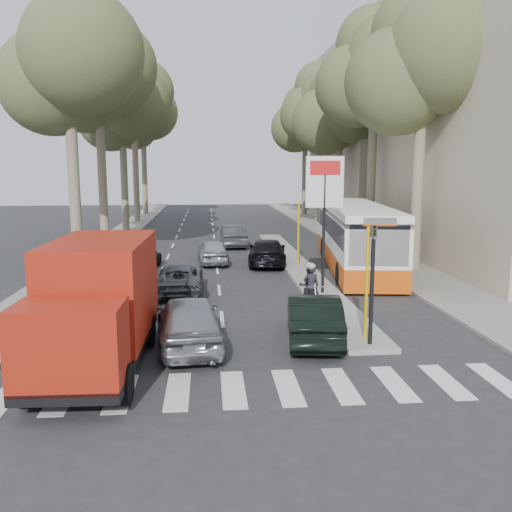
% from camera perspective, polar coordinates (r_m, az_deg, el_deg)
% --- Properties ---
extents(ground, '(120.00, 120.00, 0.00)m').
position_cam_1_polar(ground, '(16.95, -0.33, -8.45)').
color(ground, '#28282B').
rests_on(ground, ground).
extents(sidewalk_right, '(3.20, 70.00, 0.12)m').
position_cam_1_polar(sidewalk_right, '(42.58, 8.44, 2.34)').
color(sidewalk_right, gray).
rests_on(sidewalk_right, ground).
extents(median_left, '(2.40, 64.00, 0.12)m').
position_cam_1_polar(median_left, '(44.87, -13.62, 2.54)').
color(median_left, gray).
rests_on(median_left, ground).
extents(traffic_island, '(1.50, 26.00, 0.16)m').
position_cam_1_polar(traffic_island, '(27.94, 4.44, -1.20)').
color(traffic_island, gray).
rests_on(traffic_island, ground).
extents(building_far, '(11.00, 20.00, 16.00)m').
position_cam_1_polar(building_far, '(52.91, 13.77, 12.14)').
color(building_far, '#B7A88E').
rests_on(building_far, ground).
extents(billboard, '(1.50, 12.10, 5.60)m').
position_cam_1_polar(billboard, '(21.62, 7.20, 5.36)').
color(billboard, yellow).
rests_on(billboard, ground).
extents(traffic_light_island, '(0.16, 0.41, 3.60)m').
position_cam_1_polar(traffic_light_island, '(15.52, 12.18, -0.85)').
color(traffic_light_island, black).
rests_on(traffic_light_island, ground).
extents(tree_l_a, '(7.40, 7.20, 14.10)m').
position_cam_1_polar(tree_l_a, '(29.40, -18.93, 19.06)').
color(tree_l_a, '#6B604C').
rests_on(tree_l_a, ground).
extents(tree_l_b, '(7.40, 7.20, 14.88)m').
position_cam_1_polar(tree_l_b, '(37.26, -16.11, 18.10)').
color(tree_l_b, '#6B604C').
rests_on(tree_l_b, ground).
extents(tree_l_c, '(7.40, 7.20, 13.71)m').
position_cam_1_polar(tree_l_c, '(44.92, -13.81, 15.30)').
color(tree_l_c, '#6B604C').
rests_on(tree_l_c, ground).
extents(tree_l_d, '(7.40, 7.20, 15.66)m').
position_cam_1_polar(tree_l_d, '(53.01, -12.66, 16.26)').
color(tree_l_d, '#6B604C').
rests_on(tree_l_d, ground).
extents(tree_l_e, '(7.40, 7.20, 14.49)m').
position_cam_1_polar(tree_l_e, '(60.81, -11.72, 14.40)').
color(tree_l_e, '#6B604C').
rests_on(tree_l_e, ground).
extents(tree_r_a, '(7.40, 7.20, 14.10)m').
position_cam_1_polar(tree_r_a, '(28.68, 17.41, 19.39)').
color(tree_r_a, '#6B604C').
rests_on(tree_r_a, ground).
extents(tree_r_b, '(7.40, 7.20, 15.27)m').
position_cam_1_polar(tree_r_b, '(36.33, 12.58, 19.02)').
color(tree_r_b, '#6B604C').
rests_on(tree_r_b, ground).
extents(tree_r_c, '(7.40, 7.20, 13.32)m').
position_cam_1_polar(tree_r_c, '(43.68, 8.97, 15.17)').
color(tree_r_c, '#6B604C').
rests_on(tree_r_c, ground).
extents(tree_r_d, '(7.40, 7.20, 14.88)m').
position_cam_1_polar(tree_r_d, '(51.61, 6.89, 15.84)').
color(tree_r_d, '#6B604C').
rests_on(tree_r_d, ground).
extents(tree_r_e, '(7.40, 7.20, 14.10)m').
position_cam_1_polar(tree_r_e, '(59.37, 5.33, 14.34)').
color(tree_r_e, '#6B604C').
rests_on(tree_r_e, ground).
extents(silver_hatchback, '(2.24, 4.67, 1.54)m').
position_cam_1_polar(silver_hatchback, '(15.94, -7.08, -6.78)').
color(silver_hatchback, '#9C9FA4').
rests_on(silver_hatchback, ground).
extents(dark_hatchback, '(2.03, 4.47, 1.42)m').
position_cam_1_polar(dark_hatchback, '(16.52, 6.09, -6.40)').
color(dark_hatchback, black).
rests_on(dark_hatchback, ground).
extents(queue_car_a, '(2.09, 4.40, 1.21)m').
position_cam_1_polar(queue_car_a, '(22.65, -8.16, -2.40)').
color(queue_car_a, '#45484B').
rests_on(queue_car_a, ground).
extents(queue_car_b, '(2.47, 4.98, 1.39)m').
position_cam_1_polar(queue_car_b, '(28.92, 1.19, 0.43)').
color(queue_car_b, black).
rests_on(queue_car_b, ground).
extents(queue_car_c, '(1.80, 3.97, 1.32)m').
position_cam_1_polar(queue_car_c, '(29.43, -4.58, 0.49)').
color(queue_car_c, '#AEB1B6').
rests_on(queue_car_c, ground).
extents(queue_car_d, '(1.67, 4.41, 1.44)m').
position_cam_1_polar(queue_car_d, '(35.68, -2.41, 2.16)').
color(queue_car_d, '#47494E').
rests_on(queue_car_d, ground).
extents(queue_car_e, '(2.05, 4.35, 1.23)m').
position_cam_1_polar(queue_car_e, '(28.09, -12.17, -0.22)').
color(queue_car_e, black).
rests_on(queue_car_e, ground).
extents(red_truck, '(2.54, 6.25, 3.30)m').
position_cam_1_polar(red_truck, '(14.49, -16.36, -4.75)').
color(red_truck, black).
rests_on(red_truck, ground).
extents(city_bus, '(4.22, 12.77, 3.30)m').
position_cam_1_polar(city_bus, '(28.23, 10.43, 2.20)').
color(city_bus, '#DA4E0C').
rests_on(city_bus, ground).
extents(motorcycle, '(0.75, 2.05, 1.74)m').
position_cam_1_polar(motorcycle, '(20.14, 5.70, -3.28)').
color(motorcycle, black).
rests_on(motorcycle, ground).
extents(pedestrian_near, '(1.17, 1.15, 1.87)m').
position_cam_1_polar(pedestrian_near, '(29.61, 15.89, 0.99)').
color(pedestrian_near, '#403048').
rests_on(pedestrian_near, sidewalk_right).
extents(pedestrian_far, '(1.28, 0.81, 1.84)m').
position_cam_1_polar(pedestrian_far, '(29.80, 13.32, 1.12)').
color(pedestrian_far, brown).
rests_on(pedestrian_far, sidewalk_right).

